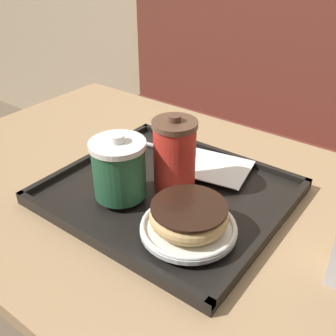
% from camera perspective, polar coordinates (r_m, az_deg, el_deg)
% --- Properties ---
extents(booth_bench, '(1.59, 0.44, 1.00)m').
position_cam_1_polar(booth_bench, '(1.71, 14.32, -0.68)').
color(booth_bench, brown).
rests_on(booth_bench, ground_plane).
extents(cafe_table, '(1.09, 0.71, 0.76)m').
position_cam_1_polar(cafe_table, '(0.89, -1.51, -11.01)').
color(cafe_table, tan).
rests_on(cafe_table, ground_plane).
extents(serving_tray, '(0.42, 0.38, 0.02)m').
position_cam_1_polar(serving_tray, '(0.76, -0.00, -3.66)').
color(serving_tray, black).
rests_on(serving_tray, cafe_table).
extents(napkin_paper, '(0.16, 0.14, 0.00)m').
position_cam_1_polar(napkin_paper, '(0.81, 6.83, 0.13)').
color(napkin_paper, white).
rests_on(napkin_paper, serving_tray).
extents(coffee_cup_front, '(0.10, 0.10, 0.12)m').
position_cam_1_polar(coffee_cup_front, '(0.70, -7.12, -0.04)').
color(coffee_cup_front, '#235638').
rests_on(coffee_cup_front, serving_tray).
extents(coffee_cup_rear, '(0.08, 0.08, 0.14)m').
position_cam_1_polar(coffee_cup_rear, '(0.71, 0.95, 1.97)').
color(coffee_cup_rear, red).
rests_on(coffee_cup_rear, serving_tray).
extents(plate_with_chocolate_donut, '(0.16, 0.16, 0.01)m').
position_cam_1_polar(plate_with_chocolate_donut, '(0.64, 2.99, -8.55)').
color(plate_with_chocolate_donut, white).
rests_on(plate_with_chocolate_donut, serving_tray).
extents(donut_chocolate_glazed, '(0.13, 0.13, 0.04)m').
position_cam_1_polar(donut_chocolate_glazed, '(0.63, 3.05, -6.79)').
color(donut_chocolate_glazed, '#DBB270').
rests_on(donut_chocolate_glazed, plate_with_chocolate_donut).
extents(spoon, '(0.16, 0.04, 0.01)m').
position_cam_1_polar(spoon, '(0.89, -2.96, 3.66)').
color(spoon, silver).
rests_on(spoon, serving_tray).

